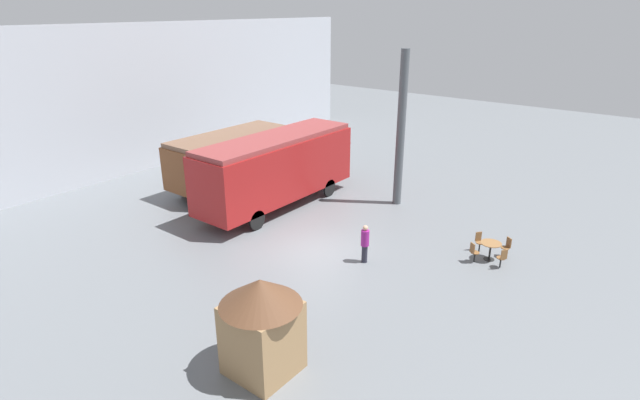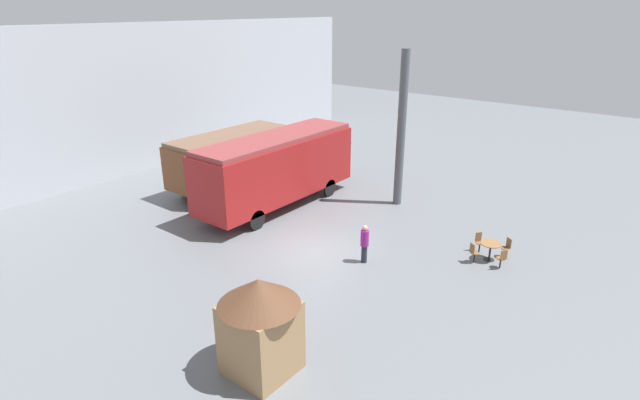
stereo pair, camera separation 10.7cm
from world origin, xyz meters
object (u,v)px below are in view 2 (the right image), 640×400
object	(u,v)px
passenger_coach_wooden	(232,156)
cafe_table_near	(491,247)
cafe_chair_0	(474,251)
streamlined_locomotive	(287,163)
ticket_kiosk	(260,321)
visitor_person	(365,242)

from	to	relation	value
passenger_coach_wooden	cafe_table_near	distance (m)	15.05
cafe_table_near	passenger_coach_wooden	bearing A→B (deg)	91.92
cafe_chair_0	cafe_table_near	bearing A→B (deg)	-0.00
streamlined_locomotive	ticket_kiosk	size ratio (longest dim) A/B	3.82
cafe_chair_0	streamlined_locomotive	bearing A→B (deg)	122.03
streamlined_locomotive	visitor_person	size ratio (longest dim) A/B	6.93
cafe_chair_0	ticket_kiosk	size ratio (longest dim) A/B	0.29
visitor_person	ticket_kiosk	distance (m)	7.46
streamlined_locomotive	visitor_person	xyz separation A→B (m)	(-3.22, -7.05, -1.27)
streamlined_locomotive	cafe_chair_0	distance (m)	10.73
passenger_coach_wooden	visitor_person	bearing A→B (deg)	-104.73
visitor_person	ticket_kiosk	world-z (taller)	ticket_kiosk
ticket_kiosk	passenger_coach_wooden	bearing A→B (deg)	50.31
ticket_kiosk	cafe_chair_0	bearing A→B (deg)	-12.65
cafe_table_near	visitor_person	distance (m)	5.25
cafe_chair_0	ticket_kiosk	world-z (taller)	ticket_kiosk
cafe_table_near	visitor_person	world-z (taller)	visitor_person
cafe_chair_0	passenger_coach_wooden	bearing A→B (deg)	124.06
streamlined_locomotive	visitor_person	distance (m)	7.85
cafe_chair_0	visitor_person	distance (m)	4.49
visitor_person	ticket_kiosk	xyz separation A→B (m)	(-7.30, -1.29, 0.78)
passenger_coach_wooden	ticket_kiosk	size ratio (longest dim) A/B	2.46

